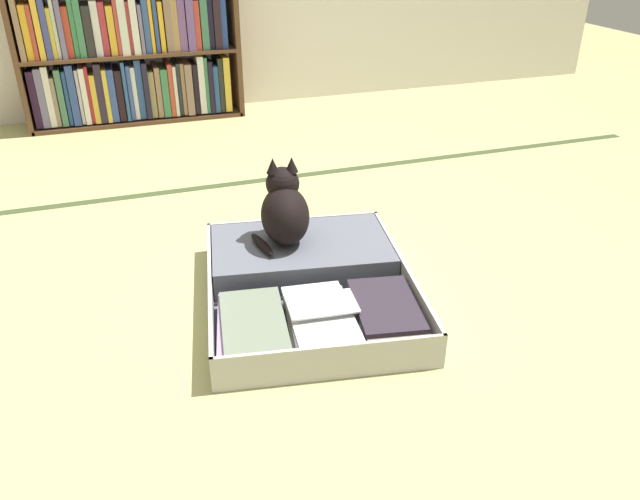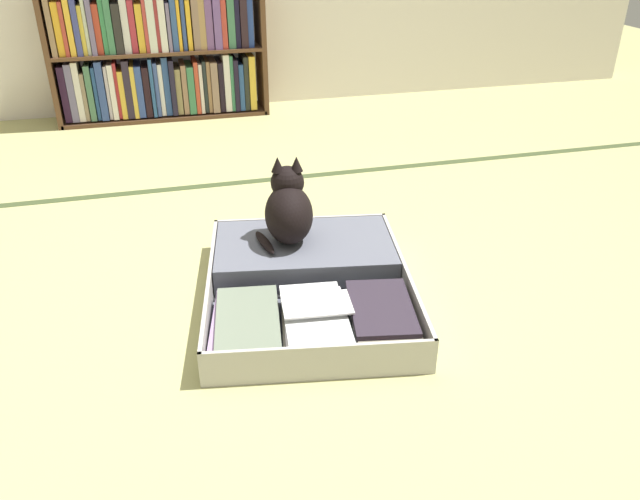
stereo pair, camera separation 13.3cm
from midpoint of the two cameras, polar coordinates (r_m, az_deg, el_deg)
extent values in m
plane|color=tan|center=(2.18, -6.99, -4.22)|extent=(10.00, 10.00, 0.00)
cube|color=#3A4827|center=(3.08, -11.15, 5.65)|extent=(4.80, 0.05, 0.00)
cube|color=#543622|center=(4.15, -26.61, 15.15)|extent=(0.03, 0.28, 0.82)
cube|color=#543622|center=(4.18, -8.74, 17.79)|extent=(0.03, 0.28, 0.82)
cube|color=#543622|center=(4.21, -16.89, 11.39)|extent=(1.26, 0.28, 0.02)
cube|color=#543622|center=(4.12, -17.70, 16.65)|extent=(1.23, 0.28, 0.02)
cube|color=#27132C|center=(4.20, -25.29, 12.51)|extent=(0.04, 0.23, 0.33)
cube|color=slate|center=(4.19, -24.74, 12.68)|extent=(0.04, 0.23, 0.34)
cube|color=silver|center=(4.18, -24.21, 12.85)|extent=(0.04, 0.23, 0.35)
cube|color=gray|center=(4.19, -23.70, 12.50)|extent=(0.02, 0.23, 0.28)
cube|color=#487357|center=(4.18, -23.29, 12.84)|extent=(0.03, 0.23, 0.33)
cube|color=#29518E|center=(4.19, -22.82, 12.87)|extent=(0.02, 0.23, 0.31)
cube|color=#31478B|center=(4.16, -22.38, 13.12)|extent=(0.04, 0.23, 0.35)
cube|color=silver|center=(4.18, -21.86, 13.05)|extent=(0.02, 0.23, 0.32)
cube|color=silver|center=(4.16, -21.47, 13.14)|extent=(0.03, 0.23, 0.33)
cube|color=#B62E36|center=(4.18, -21.11, 13.28)|extent=(0.02, 0.23, 0.33)
cube|color=gold|center=(4.17, -20.69, 12.99)|extent=(0.03, 0.23, 0.29)
cube|color=#282030|center=(4.16, -20.24, 13.46)|extent=(0.04, 0.23, 0.35)
cube|color=gold|center=(4.16, -19.73, 13.30)|extent=(0.03, 0.23, 0.31)
cube|color=#344C98|center=(4.16, -19.26, 13.38)|extent=(0.04, 0.23, 0.31)
cube|color=black|center=(4.16, -18.66, 13.42)|extent=(0.04, 0.23, 0.30)
cube|color=#2A528B|center=(4.15, -18.22, 13.79)|extent=(0.02, 0.23, 0.35)
cube|color=#3B5095|center=(4.17, -17.84, 13.71)|extent=(0.02, 0.23, 0.32)
cube|color=silver|center=(4.18, -17.46, 13.71)|extent=(0.03, 0.23, 0.31)
cube|color=#2C4986|center=(4.17, -17.04, 14.04)|extent=(0.04, 0.23, 0.35)
cube|color=#1D1A2E|center=(4.16, -16.50, 13.96)|extent=(0.03, 0.23, 0.33)
cube|color=#907F53|center=(4.18, -15.99, 13.70)|extent=(0.03, 0.23, 0.28)
cube|color=#946F55|center=(4.18, -15.49, 13.91)|extent=(0.03, 0.23, 0.30)
cube|color=#3A7A52|center=(4.17, -14.92, 13.89)|extent=(0.04, 0.23, 0.29)
cube|color=#BB412C|center=(4.17, -14.43, 14.14)|extent=(0.03, 0.23, 0.32)
cube|color=beige|center=(4.18, -14.03, 14.10)|extent=(0.02, 0.23, 0.30)
cube|color=#21292B|center=(4.19, -13.74, 14.27)|extent=(0.02, 0.23, 0.32)
cube|color=#98724F|center=(4.19, -13.40, 14.29)|extent=(0.02, 0.23, 0.31)
cube|color=#8F705F|center=(4.18, -12.89, 14.28)|extent=(0.04, 0.23, 0.31)
cube|color=black|center=(4.19, -12.32, 14.35)|extent=(0.03, 0.23, 0.30)
cube|color=silver|center=(4.19, -11.84, 14.72)|extent=(0.04, 0.23, 0.35)
cube|color=#3A7F5A|center=(4.20, -11.40, 14.72)|extent=(0.02, 0.23, 0.34)
cube|color=black|center=(4.19, -11.01, 14.57)|extent=(0.03, 0.23, 0.32)
cube|color=#2A4D88|center=(4.21, -10.57, 14.44)|extent=(0.03, 0.23, 0.29)
cube|color=black|center=(4.21, -10.15, 14.79)|extent=(0.03, 0.23, 0.33)
cube|color=gold|center=(4.21, -9.62, 14.87)|extent=(0.04, 0.23, 0.33)
cube|color=#937254|center=(4.11, -26.56, 17.71)|extent=(0.03, 0.23, 0.35)
cube|color=gold|center=(4.12, -25.92, 17.48)|extent=(0.04, 0.23, 0.30)
cube|color=#B33C31|center=(4.11, -25.48, 17.56)|extent=(0.02, 0.23, 0.30)
cube|color=gold|center=(4.10, -25.06, 17.83)|extent=(0.03, 0.23, 0.32)
cube|color=#3D438A|center=(4.10, -24.57, 18.06)|extent=(0.03, 0.23, 0.35)
cube|color=gold|center=(4.11, -24.05, 17.68)|extent=(0.02, 0.23, 0.28)
cube|color=silver|center=(4.11, -23.81, 18.18)|extent=(0.02, 0.23, 0.34)
cube|color=slate|center=(4.09, -23.38, 18.07)|extent=(0.03, 0.23, 0.32)
cube|color=#BB3D2A|center=(4.11, -22.84, 17.93)|extent=(0.04, 0.23, 0.28)
cube|color=#357C4D|center=(4.10, -22.41, 18.31)|extent=(0.03, 0.23, 0.32)
cube|color=#3D7A55|center=(4.09, -21.97, 18.51)|extent=(0.04, 0.23, 0.34)
cube|color=#282524|center=(4.09, -21.24, 18.17)|extent=(0.04, 0.23, 0.28)
cube|color=silver|center=(4.10, -20.62, 18.46)|extent=(0.04, 0.23, 0.30)
cube|color=#AE2E3D|center=(4.10, -20.04, 18.51)|extent=(0.03, 0.23, 0.29)
cube|color=gold|center=(4.10, -19.40, 18.44)|extent=(0.04, 0.23, 0.27)
cube|color=#BC403D|center=(4.09, -18.98, 18.85)|extent=(0.02, 0.23, 0.32)
cube|color=silver|center=(4.08, -18.48, 18.90)|extent=(0.04, 0.23, 0.32)
cube|color=#B23A3E|center=(4.10, -17.98, 18.80)|extent=(0.02, 0.23, 0.29)
cube|color=silver|center=(4.08, -17.58, 19.20)|extent=(0.04, 0.23, 0.35)
cube|color=slate|center=(4.09, -17.00, 18.78)|extent=(0.02, 0.23, 0.27)
cube|color=#34528E|center=(4.10, -16.60, 19.18)|extent=(0.03, 0.23, 0.32)
cube|color=gold|center=(4.10, -16.19, 19.33)|extent=(0.02, 0.23, 0.33)
cube|color=#304587|center=(4.11, -15.81, 19.41)|extent=(0.02, 0.23, 0.34)
cube|color=gold|center=(4.11, -15.31, 19.11)|extent=(0.03, 0.23, 0.28)
cube|color=#8D6E5C|center=(4.10, -14.79, 19.56)|extent=(0.04, 0.23, 0.34)
cube|color=#A57F4F|center=(4.11, -14.18, 19.42)|extent=(0.04, 0.23, 0.31)
cube|color=#714D87|center=(4.11, -13.61, 19.60)|extent=(0.04, 0.23, 0.33)
cube|color=#6F4F94|center=(4.11, -12.89, 19.73)|extent=(0.04, 0.23, 0.33)
cube|color=#BC3C32|center=(4.12, -12.28, 19.46)|extent=(0.03, 0.23, 0.28)
cube|color=#407457|center=(4.12, -11.70, 19.91)|extent=(0.04, 0.23, 0.34)
cube|color=black|center=(4.14, -11.16, 19.96)|extent=(0.03, 0.23, 0.33)
cube|color=black|center=(4.14, -10.55, 19.77)|extent=(0.04, 0.23, 0.30)
cube|color=#29418F|center=(4.15, -9.99, 19.78)|extent=(0.03, 0.23, 0.29)
cube|color=#B6B0A9|center=(1.97, -2.00, -7.81)|extent=(0.73, 0.52, 0.01)
cube|color=#B6B0A9|center=(1.78, -1.15, -10.26)|extent=(0.66, 0.12, 0.12)
cube|color=#B6B0A9|center=(1.93, -11.76, -7.33)|extent=(0.08, 0.41, 0.12)
cube|color=#B6B0A9|center=(2.00, 7.37, -5.62)|extent=(0.08, 0.41, 0.12)
cube|color=#4E515B|center=(1.96, -2.00, -7.57)|extent=(0.70, 0.49, 0.01)
cube|color=#B6B0A9|center=(2.32, -3.36, -1.75)|extent=(0.73, 0.52, 0.01)
cube|color=#B6B0A9|center=(2.47, -3.92, 1.66)|extent=(0.66, 0.12, 0.12)
cube|color=#B6B0A9|center=(2.29, -11.58, -1.25)|extent=(0.08, 0.41, 0.12)
cube|color=#B6B0A9|center=(2.34, 4.59, 0.03)|extent=(0.08, 0.41, 0.12)
cube|color=#4E515B|center=(2.31, -3.37, -1.53)|extent=(0.70, 0.49, 0.01)
cylinder|color=black|center=(2.13, -2.75, -4.26)|extent=(0.64, 0.12, 0.02)
cube|color=slate|center=(1.94, -8.00, -7.84)|extent=(0.25, 0.33, 0.02)
cube|color=#3C4176|center=(1.94, -8.13, -7.18)|extent=(0.24, 0.33, 0.02)
cube|color=#9376A2|center=(1.93, -8.43, -6.74)|extent=(0.26, 0.37, 0.01)
cube|color=slate|center=(1.92, -8.06, -6.45)|extent=(0.24, 0.37, 0.01)
cube|color=navy|center=(1.96, -1.91, -7.19)|extent=(0.25, 0.35, 0.02)
cube|color=#B1AA8C|center=(1.95, -2.09, -6.70)|extent=(0.24, 0.34, 0.01)
cube|color=silver|center=(1.94, -1.89, -6.31)|extent=(0.24, 0.36, 0.02)
cube|color=silver|center=(1.93, -1.93, -5.95)|extent=(0.23, 0.36, 0.02)
cube|color=#282E31|center=(1.99, 3.81, -6.67)|extent=(0.23, 0.38, 0.02)
cube|color=silver|center=(1.98, 4.09, -6.05)|extent=(0.25, 0.35, 0.02)
cube|color=slate|center=(1.96, 4.24, -5.79)|extent=(0.25, 0.36, 0.02)
cube|color=#2C2430|center=(1.96, 4.08, -5.05)|extent=(0.24, 0.34, 0.02)
cube|color=silver|center=(1.93, -1.79, -4.99)|extent=(0.22, 0.16, 0.01)
cube|color=slate|center=(2.29, -3.40, -0.48)|extent=(0.69, 0.48, 0.11)
cylinder|color=black|center=(2.45, -8.16, 1.20)|extent=(0.02, 0.02, 0.11)
cylinder|color=black|center=(2.48, 0.33, 1.85)|extent=(0.02, 0.02, 0.11)
cube|color=red|center=(1.80, -5.49, -11.41)|extent=(0.03, 0.01, 0.02)
cube|color=red|center=(1.79, 4.78, -8.55)|extent=(0.03, 0.01, 0.02)
cube|color=#2D893B|center=(1.83, 3.56, -10.53)|extent=(0.03, 0.01, 0.02)
ellipsoid|color=black|center=(2.22, -4.90, 3.11)|extent=(0.21, 0.26, 0.21)
ellipsoid|color=black|center=(2.30, -5.00, 2.75)|extent=(0.13, 0.10, 0.11)
sphere|color=black|center=(2.23, -5.13, 6.01)|extent=(0.12, 0.12, 0.12)
cone|color=black|center=(2.20, -4.34, 7.74)|extent=(0.05, 0.05, 0.05)
cone|color=black|center=(2.20, -6.06, 7.61)|extent=(0.05, 0.05, 0.05)
sphere|color=#DFCB46|center=(2.28, -4.71, 6.68)|extent=(0.02, 0.02, 0.02)
sphere|color=#DFCB46|center=(2.27, -5.80, 6.60)|extent=(0.02, 0.02, 0.02)
ellipsoid|color=black|center=(2.22, -7.01, 0.48)|extent=(0.06, 0.18, 0.03)
camera|label=1|loc=(0.07, -91.83, -1.00)|focal=35.24mm
camera|label=2|loc=(0.07, 88.17, 1.00)|focal=35.24mm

